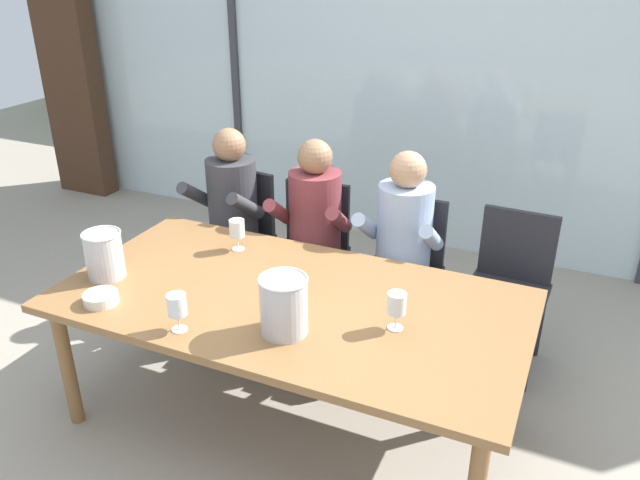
{
  "coord_description": "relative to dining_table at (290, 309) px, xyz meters",
  "views": [
    {
      "loc": [
        1.18,
        -2.28,
        2.24
      ],
      "look_at": [
        0.0,
        0.35,
        0.87
      ],
      "focal_mm": 35.2,
      "sensor_mm": 36.0,
      "label": 1
    }
  ],
  "objects": [
    {
      "name": "ground",
      "position": [
        0.0,
        1.0,
        -0.66
      ],
      "size": [
        14.0,
        14.0,
        0.0
      ],
      "primitive_type": "plane",
      "color": "#9E9384"
    },
    {
      "name": "window_glass_panel",
      "position": [
        0.0,
        2.36,
        0.64
      ],
      "size": [
        7.42,
        0.03,
        2.6
      ],
      "primitive_type": "cube",
      "color": "silver",
      "rests_on": "ground"
    },
    {
      "name": "window_mullion_left",
      "position": [
        -1.67,
        2.34,
        0.64
      ],
      "size": [
        0.06,
        0.06,
        2.6
      ],
      "primitive_type": "cube",
      "color": "#38383D",
      "rests_on": "ground"
    },
    {
      "name": "hillside_vineyard",
      "position": [
        0.0,
        6.08,
        0.42
      ],
      "size": [
        13.42,
        2.4,
        2.16
      ],
      "primitive_type": "cube",
      "color": "#477A38",
      "rests_on": "ground"
    },
    {
      "name": "curtain_heavy_drape",
      "position": [
        -3.36,
        2.18,
        0.64
      ],
      "size": [
        0.56,
        0.2,
        2.6
      ],
      "primitive_type": "cube",
      "color": "#472D1E",
      "rests_on": "ground"
    },
    {
      "name": "dining_table",
      "position": [
        0.0,
        0.0,
        0.0
      ],
      "size": [
        2.22,
        1.15,
        0.72
      ],
      "color": "olive",
      "rests_on": "ground"
    },
    {
      "name": "chair_near_curtain",
      "position": [
        -0.88,
        0.99,
        -0.14
      ],
      "size": [
        0.5,
        0.5,
        0.9
      ],
      "rotation": [
        0.0,
        0.0,
        -0.14
      ],
      "color": "#232328",
      "rests_on": "ground"
    },
    {
      "name": "chair_left_of_center",
      "position": [
        -0.33,
        0.97,
        -0.14
      ],
      "size": [
        0.48,
        0.48,
        0.9
      ],
      "rotation": [
        0.0,
        0.0,
        0.08
      ],
      "color": "#232328",
      "rests_on": "ground"
    },
    {
      "name": "chair_center",
      "position": [
        0.28,
        0.96,
        -0.14
      ],
      "size": [
        0.45,
        0.45,
        0.9
      ],
      "rotation": [
        0.0,
        0.0,
        0.02
      ],
      "color": "#232328",
      "rests_on": "ground"
    },
    {
      "name": "chair_right_of_center",
      "position": [
        0.89,
        1.0,
        -0.14
      ],
      "size": [
        0.46,
        0.46,
        0.9
      ],
      "rotation": [
        0.0,
        0.0,
        -0.04
      ],
      "color": "#232328",
      "rests_on": "ground"
    },
    {
      "name": "person_charcoal_jacket",
      "position": [
        -0.88,
        0.85,
        0.04
      ],
      "size": [
        0.48,
        0.63,
        1.21
      ],
      "rotation": [
        0.0,
        0.0,
        -0.07
      ],
      "color": "#38383D",
      "rests_on": "ground"
    },
    {
      "name": "person_maroon_top",
      "position": [
        -0.28,
        0.85,
        0.04
      ],
      "size": [
        0.49,
        0.63,
        1.21
      ],
      "rotation": [
        0.0,
        0.0,
        0.09
      ],
      "color": "brown",
      "rests_on": "ground"
    },
    {
      "name": "person_pale_blue_shirt",
      "position": [
        0.28,
        0.85,
        0.04
      ],
      "size": [
        0.46,
        0.61,
        1.21
      ],
      "rotation": [
        0.0,
        0.0,
        0.0
      ],
      "color": "#9EB2D1",
      "rests_on": "ground"
    },
    {
      "name": "ice_bucket_primary",
      "position": [
        0.11,
        -0.27,
        0.2
      ],
      "size": [
        0.21,
        0.21,
        0.26
      ],
      "color": "#B7B7BC",
      "rests_on": "dining_table"
    },
    {
      "name": "ice_bucket_secondary",
      "position": [
        -0.93,
        -0.19,
        0.19
      ],
      "size": [
        0.19,
        0.19,
        0.24
      ],
      "color": "#B7B7BC",
      "rests_on": "dining_table"
    },
    {
      "name": "tasting_bowl",
      "position": [
        -0.78,
        -0.4,
        0.09
      ],
      "size": [
        0.16,
        0.16,
        0.05
      ],
      "primitive_type": "cylinder",
      "color": "silver",
      "rests_on": "dining_table"
    },
    {
      "name": "wine_glass_by_left_taster",
      "position": [
        -0.31,
        -0.44,
        0.18
      ],
      "size": [
        0.08,
        0.08,
        0.17
      ],
      "color": "silver",
      "rests_on": "dining_table"
    },
    {
      "name": "wine_glass_near_bucket",
      "position": [
        -0.49,
        0.35,
        0.18
      ],
      "size": [
        0.08,
        0.08,
        0.17
      ],
      "color": "silver",
      "rests_on": "dining_table"
    },
    {
      "name": "wine_glass_center_pour",
      "position": [
        0.54,
        -0.05,
        0.18
      ],
      "size": [
        0.08,
        0.08,
        0.17
      ],
      "color": "silver",
      "rests_on": "dining_table"
    }
  ]
}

